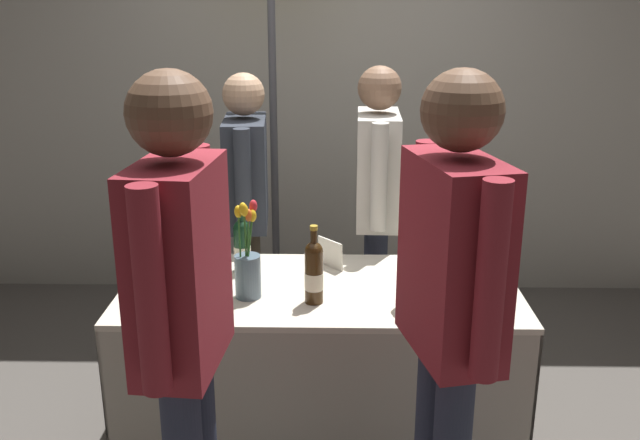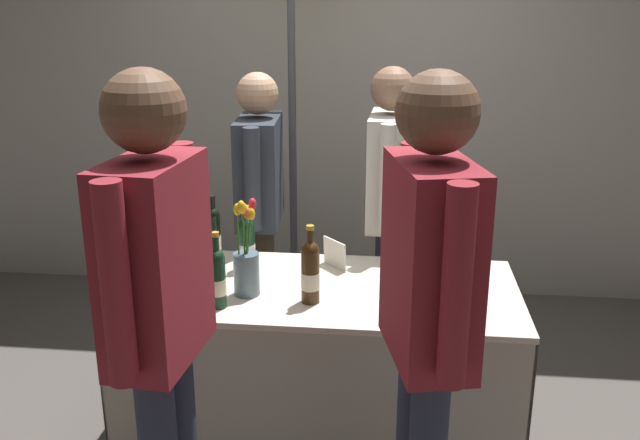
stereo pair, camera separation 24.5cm
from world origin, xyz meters
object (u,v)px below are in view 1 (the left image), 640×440
(display_bottle_0, at_px, (314,271))
(booth_signpost, at_px, (273,91))
(featured_wine_bottle, at_px, (242,244))
(taster_foreground_right, at_px, (451,296))
(wine_glass_near_vendor, at_px, (167,247))
(vendor_presenter, at_px, (377,190))
(flower_vase, at_px, (248,267))
(tasting_table, at_px, (320,331))

(display_bottle_0, height_order, booth_signpost, booth_signpost)
(featured_wine_bottle, relative_size, taster_foreground_right, 0.17)
(featured_wine_bottle, relative_size, wine_glass_near_vendor, 2.41)
(vendor_presenter, bearing_deg, flower_vase, -32.91)
(vendor_presenter, bearing_deg, display_bottle_0, -17.08)
(featured_wine_bottle, distance_m, display_bottle_0, 0.48)
(featured_wine_bottle, height_order, display_bottle_0, display_bottle_0)
(booth_signpost, bearing_deg, wine_glass_near_vendor, -113.86)
(wine_glass_near_vendor, relative_size, booth_signpost, 0.05)
(flower_vase, distance_m, taster_foreground_right, 1.01)
(flower_vase, distance_m, booth_signpost, 1.42)
(tasting_table, height_order, featured_wine_bottle, featured_wine_bottle)
(tasting_table, height_order, flower_vase, flower_vase)
(featured_wine_bottle, xyz_separation_m, wine_glass_near_vendor, (-0.36, 0.06, -0.04))
(vendor_presenter, bearing_deg, booth_signpost, -127.98)
(tasting_table, height_order, booth_signpost, booth_signpost)
(display_bottle_0, relative_size, booth_signpost, 0.14)
(tasting_table, bearing_deg, taster_foreground_right, -62.96)
(vendor_presenter, height_order, booth_signpost, booth_signpost)
(taster_foreground_right, bearing_deg, wine_glass_near_vendor, 34.32)
(flower_vase, relative_size, booth_signpost, 0.18)
(vendor_presenter, bearing_deg, wine_glass_near_vendor, -62.29)
(featured_wine_bottle, xyz_separation_m, flower_vase, (0.06, -0.29, 0.01))
(wine_glass_near_vendor, distance_m, taster_foreground_right, 1.55)
(wine_glass_near_vendor, bearing_deg, featured_wine_bottle, -9.01)
(booth_signpost, bearing_deg, taster_foreground_right, -70.68)
(vendor_presenter, relative_size, taster_foreground_right, 0.92)
(flower_vase, relative_size, vendor_presenter, 0.26)
(featured_wine_bottle, relative_size, booth_signpost, 0.13)
(featured_wine_bottle, relative_size, vendor_presenter, 0.19)
(wine_glass_near_vendor, bearing_deg, tasting_table, -18.29)
(tasting_table, xyz_separation_m, vendor_presenter, (0.28, 0.71, 0.45))
(tasting_table, height_order, wine_glass_near_vendor, wine_glass_near_vendor)
(featured_wine_bottle, xyz_separation_m, booth_signpost, (0.07, 1.01, 0.56))
(booth_signpost, bearing_deg, tasting_table, -76.39)
(featured_wine_bottle, relative_size, display_bottle_0, 0.91)
(taster_foreground_right, bearing_deg, display_bottle_0, 21.12)
(tasting_table, distance_m, vendor_presenter, 0.89)
(wine_glass_near_vendor, relative_size, taster_foreground_right, 0.07)
(flower_vase, relative_size, taster_foreground_right, 0.24)
(tasting_table, xyz_separation_m, booth_signpost, (-0.29, 1.19, 0.90))
(featured_wine_bottle, bearing_deg, flower_vase, -78.33)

